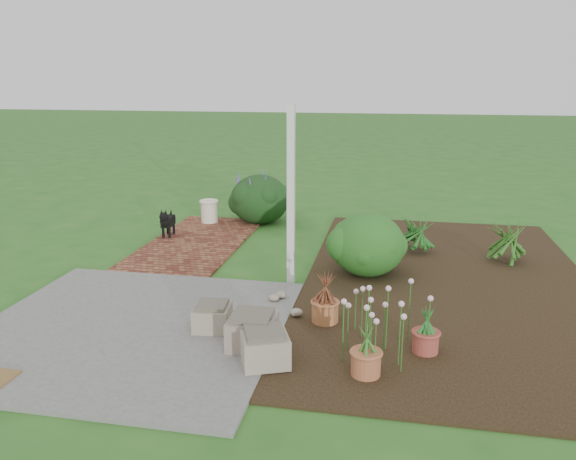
% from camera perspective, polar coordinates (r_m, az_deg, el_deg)
% --- Properties ---
extents(ground, '(80.00, 80.00, 0.00)m').
position_cam_1_polar(ground, '(8.00, -1.96, -5.52)').
color(ground, '#26611E').
rests_on(ground, ground).
extents(concrete_patio, '(3.50, 3.50, 0.04)m').
position_cam_1_polar(concrete_patio, '(6.87, -15.69, -9.54)').
color(concrete_patio, '#62615F').
rests_on(concrete_patio, ground).
extents(brick_path, '(1.60, 3.50, 0.04)m').
position_cam_1_polar(brick_path, '(10.05, -9.22, -1.22)').
color(brick_path, '#5B261D').
rests_on(brick_path, ground).
extents(garden_bed, '(4.00, 7.00, 0.03)m').
position_cam_1_polar(garden_bed, '(8.32, 15.95, -5.17)').
color(garden_bed, black).
rests_on(garden_bed, ground).
extents(veranda_post, '(0.10, 0.10, 2.50)m').
position_cam_1_polar(veranda_post, '(7.68, 0.31, 3.35)').
color(veranda_post, white).
rests_on(veranda_post, ground).
extents(stone_trough_near, '(0.50, 0.50, 0.33)m').
position_cam_1_polar(stone_trough_near, '(6.10, -3.62, -10.32)').
color(stone_trough_near, '#776759').
rests_on(stone_trough_near, concrete_patio).
extents(stone_trough_mid, '(0.60, 0.60, 0.31)m').
position_cam_1_polar(stone_trough_mid, '(5.78, -2.38, -11.95)').
color(stone_trough_mid, gray).
rests_on(stone_trough_mid, concrete_patio).
extents(stone_trough_far, '(0.44, 0.44, 0.27)m').
position_cam_1_polar(stone_trough_far, '(6.56, -7.68, -8.81)').
color(stone_trough_far, gray).
rests_on(stone_trough_far, concrete_patio).
extents(black_dog, '(0.20, 0.57, 0.49)m').
position_cam_1_polar(black_dog, '(10.35, -12.17, 0.91)').
color(black_dog, black).
rests_on(black_dog, brick_path).
extents(cream_ceramic_urn, '(0.36, 0.36, 0.43)m').
position_cam_1_polar(cream_ceramic_urn, '(11.27, -8.01, 1.88)').
color(cream_ceramic_urn, beige).
rests_on(cream_ceramic_urn, brick_path).
extents(evergreen_shrub, '(1.36, 1.36, 0.93)m').
position_cam_1_polar(evergreen_shrub, '(8.29, 8.09, -1.30)').
color(evergreen_shrub, '#204014').
rests_on(evergreen_shrub, garden_bed).
extents(agapanthus_clump_back, '(0.94, 0.94, 0.82)m').
position_cam_1_polar(agapanthus_clump_back, '(9.42, 21.39, -0.57)').
color(agapanthus_clump_back, '#12400F').
rests_on(agapanthus_clump_back, garden_bed).
extents(agapanthus_clump_front, '(0.98, 0.98, 0.74)m').
position_cam_1_polar(agapanthus_clump_front, '(9.54, 12.80, 0.07)').
color(agapanthus_clump_front, '#104018').
rests_on(agapanthus_clump_front, garden_bed).
extents(pink_flower_patch, '(1.38, 1.38, 0.70)m').
position_cam_1_polar(pink_flower_patch, '(6.01, 9.62, -9.07)').
color(pink_flower_patch, '#113D0F').
rests_on(pink_flower_patch, garden_bed).
extents(terracotta_pot_bronze, '(0.33, 0.33, 0.26)m').
position_cam_1_polar(terracotta_pot_bronze, '(6.72, 3.78, -8.24)').
color(terracotta_pot_bronze, '#B76C3E').
rests_on(terracotta_pot_bronze, garden_bed).
extents(terracotta_pot_small_left, '(0.30, 0.30, 0.23)m').
position_cam_1_polar(terracotta_pot_small_left, '(6.19, 13.80, -10.96)').
color(terracotta_pot_small_left, '#9E4135').
rests_on(terracotta_pot_small_left, garden_bed).
extents(terracotta_pot_small_right, '(0.38, 0.38, 0.25)m').
position_cam_1_polar(terracotta_pot_small_right, '(5.65, 7.92, -13.23)').
color(terracotta_pot_small_right, '#AF603B').
rests_on(terracotta_pot_small_right, garden_bed).
extents(purple_flowering_bush, '(1.55, 1.55, 1.00)m').
position_cam_1_polar(purple_flowering_bush, '(11.27, -2.89, 3.26)').
color(purple_flowering_bush, black).
rests_on(purple_flowering_bush, ground).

